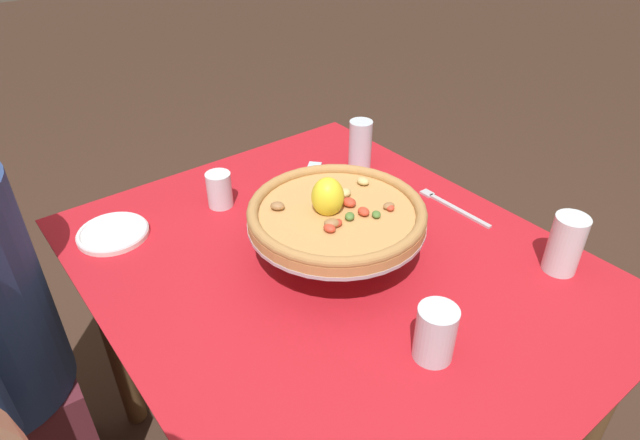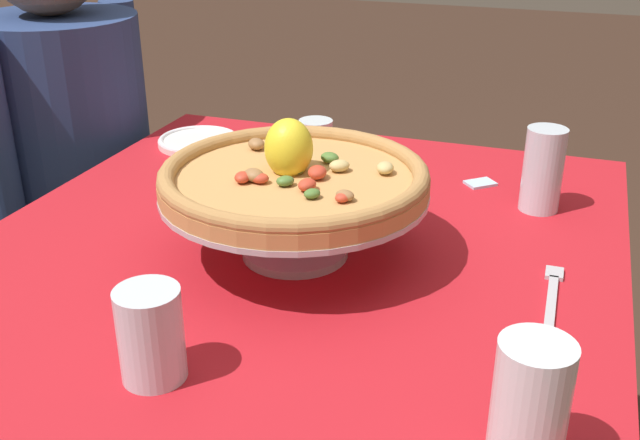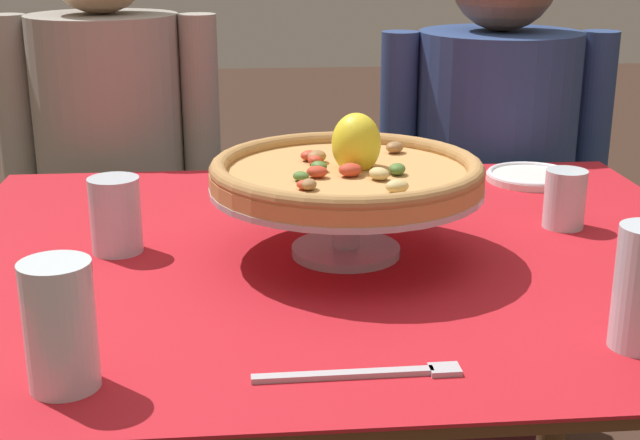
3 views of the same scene
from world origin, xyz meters
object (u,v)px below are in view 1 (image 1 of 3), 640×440
pizza_stand (336,229)px  side_plate (113,233)px  pizza (336,212)px  water_glass_front_left (565,247)px  water_glass_front_right (360,148)px  dinner_fork (451,206)px  sugar_packet (314,167)px  water_glass_side_right (220,192)px  water_glass_side_left (435,336)px

pizza_stand → side_plate: size_ratio=2.31×
pizza → pizza_stand: bearing=-165.9°
water_glass_front_left → water_glass_front_right: 0.61m
water_glass_front_left → dinner_fork: water_glass_front_left is taller
pizza → sugar_packet: (0.36, -0.21, -0.12)m
pizza_stand → pizza: pizza is taller
water_glass_front_left → side_plate: water_glass_front_left is taller
pizza → side_plate: bearing=43.0°
water_glass_side_right → sugar_packet: bearing=-87.9°
water_glass_front_right → side_plate: 0.69m
water_glass_front_right → side_plate: bearing=81.6°
water_glass_side_right → sugar_packet: size_ratio=1.80×
pizza → sugar_packet: 0.43m
water_glass_front_left → sugar_packet: bearing=11.6°
pizza_stand → pizza: bearing=14.1°
pizza_stand → dinner_fork: bearing=-92.9°
pizza_stand → sugar_packet: 0.42m
water_glass_side_right → side_plate: (0.04, 0.27, -0.03)m
side_plate → sugar_packet: 0.57m
water_glass_side_left → side_plate: (0.71, 0.32, -0.04)m
water_glass_front_right → sugar_packet: size_ratio=2.77×
pizza_stand → water_glass_side_right: 0.36m
pizza_stand → sugar_packet: pizza_stand is taller
water_glass_front_right → side_plate: water_glass_front_right is taller
water_glass_side_left → pizza_stand: bearing=-7.4°
pizza_stand → side_plate: 0.53m
water_glass_side_left → water_glass_front_right: (0.61, -0.36, 0.01)m
water_glass_side_right → water_glass_front_right: 0.42m
water_glass_front_left → dinner_fork: 0.31m
water_glass_front_left → sugar_packet: water_glass_front_left is taller
water_glass_side_left → side_plate: 0.77m
water_glass_front_left → water_glass_side_left: 0.40m
pizza → dinner_fork: (-0.02, -0.36, -0.12)m
water_glass_side_right → water_glass_front_right: size_ratio=0.65×
sugar_packet → water_glass_side_right: bearing=92.1°
dinner_fork → sugar_packet: bearing=21.2°
water_glass_side_right → water_glass_front_right: (-0.06, -0.41, 0.02)m
pizza_stand → sugar_packet: size_ratio=7.55×
pizza → side_plate: 0.54m
pizza → dinner_fork: size_ratio=1.74×
pizza_stand → dinner_fork: size_ratio=1.75×
pizza_stand → water_glass_front_right: size_ratio=2.73×
water_glass_front_right → dinner_fork: water_glass_front_right is taller
pizza → water_glass_front_left: pizza is taller
side_plate → sugar_packet: size_ratio=3.26×
water_glass_front_left → water_glass_front_right: size_ratio=0.96×
water_glass_side_right → water_glass_side_left: (-0.67, -0.05, 0.01)m
pizza_stand → water_glass_side_left: 0.33m
water_glass_front_left → sugar_packet: (0.68, 0.14, -0.06)m
side_plate → sugar_packet: (-0.03, -0.57, -0.01)m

